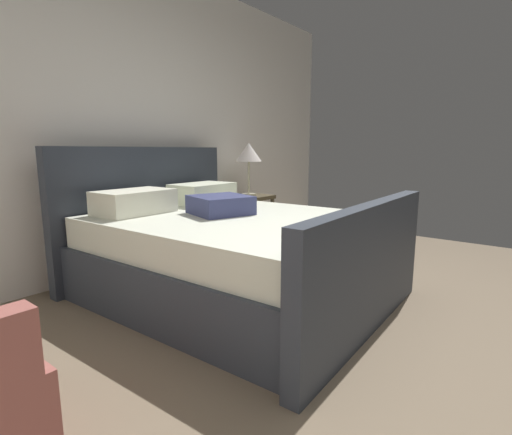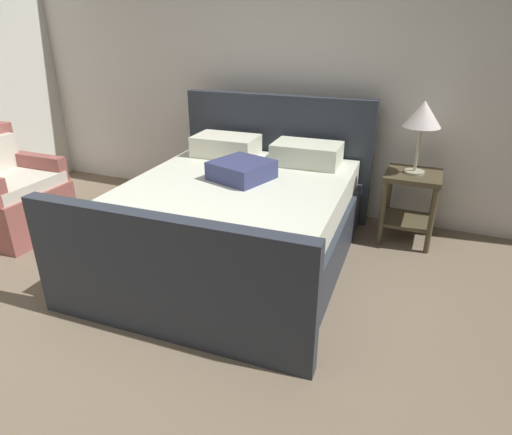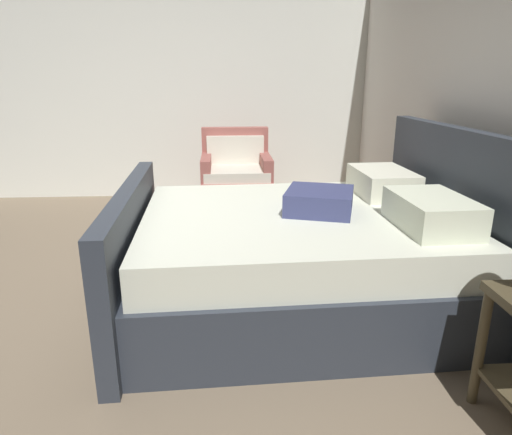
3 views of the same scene
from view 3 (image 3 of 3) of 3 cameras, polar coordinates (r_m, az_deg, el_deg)
ground_plane at (r=3.15m, az=-21.32°, el=-11.25°), size 5.89×5.21×0.02m
wall_side_left at (r=5.71m, az=-13.79°, el=16.48°), size 0.12×5.33×2.78m
bed at (r=2.95m, az=5.84°, el=-4.36°), size 1.87×2.22×1.13m
armchair at (r=4.85m, az=-2.50°, el=4.44°), size 0.74×0.73×0.90m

